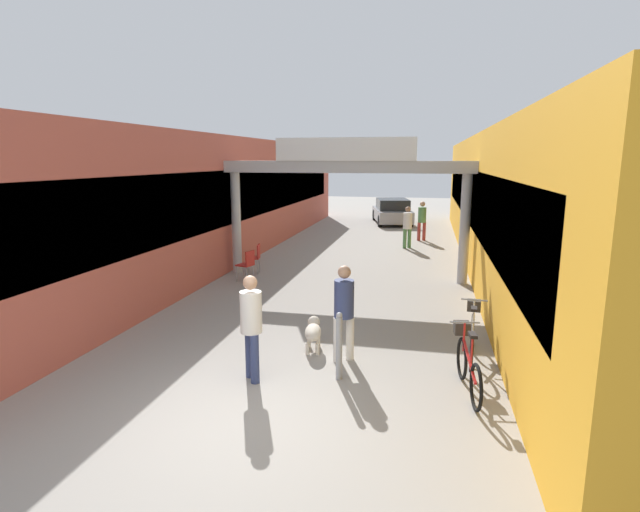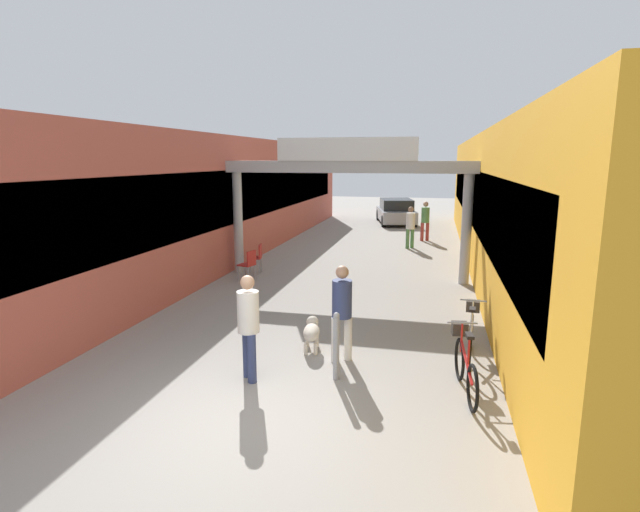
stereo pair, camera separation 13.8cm
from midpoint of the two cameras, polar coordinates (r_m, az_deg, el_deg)
The scene contains 15 objects.
ground_plane at distance 7.15m, azimuth -8.80°, elevation -17.96°, with size 80.00×80.00×0.00m, color gray.
storefront_left at distance 18.43m, azimuth -11.16°, elevation 6.58°, with size 3.00×26.00×4.15m.
storefront_right at distance 17.05m, azimuth 22.10°, elevation 5.63°, with size 3.00×26.00×4.15m.
arcade_sign_gateway at distance 14.35m, azimuth 3.35°, elevation 8.63°, with size 7.40×0.47×4.03m.
pedestrian_with_dog at distance 8.55m, azimuth 2.99°, elevation -5.85°, with size 0.47×0.47×1.69m.
pedestrian_companion at distance 7.89m, azimuth -7.68°, elevation -7.35°, with size 0.48×0.48×1.70m.
pedestrian_carrying_crate at distance 19.75m, azimuth 10.49°, elevation 3.55°, with size 0.48×0.48×1.63m.
pedestrian_elderly_walking at distance 21.70m, azimuth 12.12°, elevation 4.22°, with size 0.45×0.45×1.67m.
dog_on_leash at distance 9.23m, azimuth -0.53°, elevation -8.58°, with size 0.41×0.79×0.56m.
bicycle_red_nearest at distance 7.97m, azimuth 16.69°, elevation -11.66°, with size 0.46×1.68×0.98m.
bicycle_silver_second at distance 9.23m, azimuth 17.30°, elevation -8.53°, with size 0.46×1.69×0.98m.
bollard_post_metal at distance 7.98m, azimuth 2.37°, elevation -10.20°, with size 0.10×0.10×1.11m.
cafe_chair_red_nearer at distance 14.34m, azimuth -7.88°, elevation -0.75°, with size 0.49×0.49×0.89m.
cafe_chair_red_farther at distance 15.35m, azimuth -6.94°, elevation 0.05°, with size 0.46×0.46×0.89m.
parked_car_silver at distance 27.29m, azimuth 8.82°, elevation 5.03°, with size 2.51×4.27×1.33m.
Camera 2 is at (2.46, -5.77, 3.45)m, focal length 28.00 mm.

